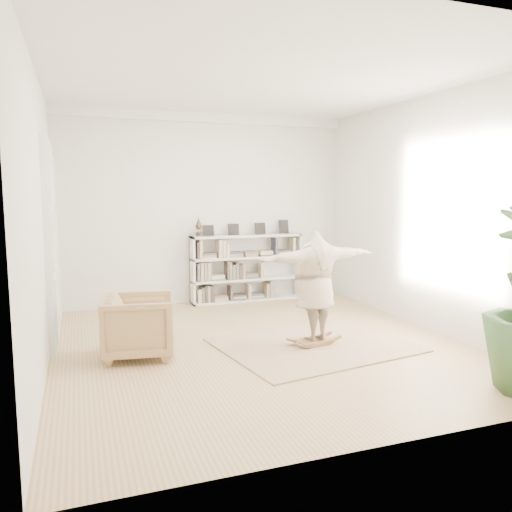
{
  "coord_description": "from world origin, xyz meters",
  "views": [
    {
      "loc": [
        -2.33,
        -6.36,
        2.11
      ],
      "look_at": [
        0.08,
        0.4,
        1.2
      ],
      "focal_mm": 35.0,
      "sensor_mm": 36.0,
      "label": 1
    }
  ],
  "objects_px": {
    "bookshelf": "(246,269)",
    "armchair": "(139,326)",
    "person": "(315,283)",
    "rocker_board": "(314,341)"
  },
  "relations": [
    {
      "from": "bookshelf",
      "to": "armchair",
      "type": "bearing_deg",
      "value": -131.0
    },
    {
      "from": "armchair",
      "to": "person",
      "type": "height_order",
      "value": "person"
    },
    {
      "from": "bookshelf",
      "to": "person",
      "type": "xyz_separation_m",
      "value": [
        -0.05,
        -3.11,
        0.25
      ]
    },
    {
      "from": "person",
      "to": "armchair",
      "type": "bearing_deg",
      "value": -17.95
    },
    {
      "from": "rocker_board",
      "to": "person",
      "type": "distance_m",
      "value": 0.81
    },
    {
      "from": "armchair",
      "to": "person",
      "type": "xyz_separation_m",
      "value": [
        2.34,
        -0.36,
        0.48
      ]
    },
    {
      "from": "rocker_board",
      "to": "person",
      "type": "bearing_deg",
      "value": 144.31
    },
    {
      "from": "armchair",
      "to": "bookshelf",
      "type": "bearing_deg",
      "value": -32.35
    },
    {
      "from": "bookshelf",
      "to": "person",
      "type": "relative_size",
      "value": 1.19
    },
    {
      "from": "bookshelf",
      "to": "person",
      "type": "distance_m",
      "value": 3.12
    }
  ]
}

